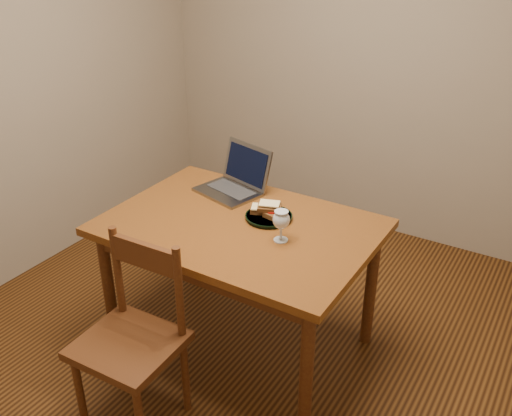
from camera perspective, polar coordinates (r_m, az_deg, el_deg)
The scene contains 11 objects.
floor at distance 3.22m, azimuth -0.93°, elevation -13.18°, with size 3.20×3.20×0.02m, color black.
back_wall at distance 3.99m, azimuth 11.86°, elevation 15.40°, with size 3.20×0.02×2.60m, color gray.
left_wall at distance 3.67m, azimuth -23.43°, elevation 12.81°, with size 0.02×3.20×2.60m, color gray.
table at distance 2.82m, azimuth -1.62°, elevation -3.10°, with size 1.30×0.90×0.74m.
chair at distance 2.56m, azimuth -12.39°, elevation -11.98°, with size 0.43×0.41×0.45m.
plate at distance 2.82m, azimuth 1.29°, elevation -0.90°, with size 0.23×0.23×0.02m, color black.
sandwich_cheese at distance 2.83m, azimuth 0.72°, elevation -0.10°, with size 0.12×0.07×0.04m, color #381E0C, non-canonical shape.
sandwich_tomato at distance 2.78m, azimuth 1.97°, elevation -0.71°, with size 0.11×0.07×0.04m, color #381E0C, non-canonical shape.
sandwich_top at distance 2.80m, azimuth 1.36°, elevation 0.14°, with size 0.12×0.07×0.04m, color #381E0C, non-canonical shape.
milk_glass at distance 2.60m, azimuth 2.53°, elevation -1.79°, with size 0.08×0.08×0.15m, color white, non-canonical shape.
laptop at distance 3.10m, azimuth -1.94°, elevation 2.92°, with size 0.39×0.37×0.24m.
Camera 1 is at (1.32, -2.07, 2.08)m, focal length 40.00 mm.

